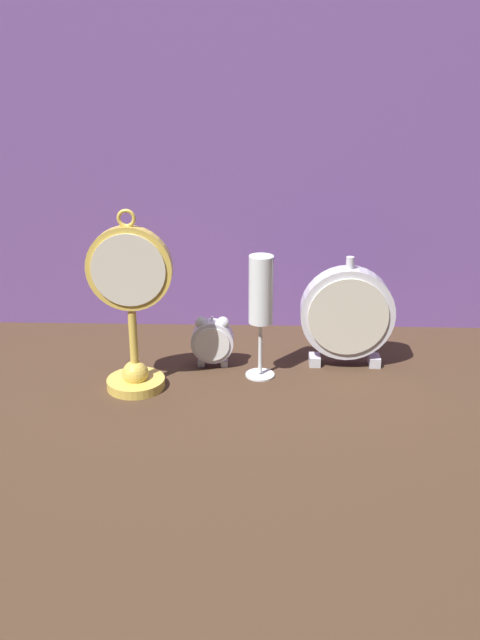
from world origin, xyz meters
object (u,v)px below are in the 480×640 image
object	(u,v)px
pocket_watch_on_stand	(132,312)
alarm_clock_twin_bell	(212,339)
mantel_clock_silver	(347,314)
champagne_flute	(261,298)

from	to	relation	value
pocket_watch_on_stand	alarm_clock_twin_bell	world-z (taller)	pocket_watch_on_stand
mantel_clock_silver	champagne_flute	world-z (taller)	champagne_flute
champagne_flute	alarm_clock_twin_bell	bearing A→B (deg)	157.75
pocket_watch_on_stand	alarm_clock_twin_bell	size ratio (longest dim) A/B	3.20
mantel_clock_silver	alarm_clock_twin_bell	bearing A→B (deg)	-176.84
mantel_clock_silver	champagne_flute	size ratio (longest dim) A/B	0.93
mantel_clock_silver	champagne_flute	bearing A→B (deg)	-162.50
pocket_watch_on_stand	champagne_flute	size ratio (longest dim) A/B	1.41
pocket_watch_on_stand	champagne_flute	world-z (taller)	pocket_watch_on_stand
alarm_clock_twin_bell	champagne_flute	size ratio (longest dim) A/B	0.44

